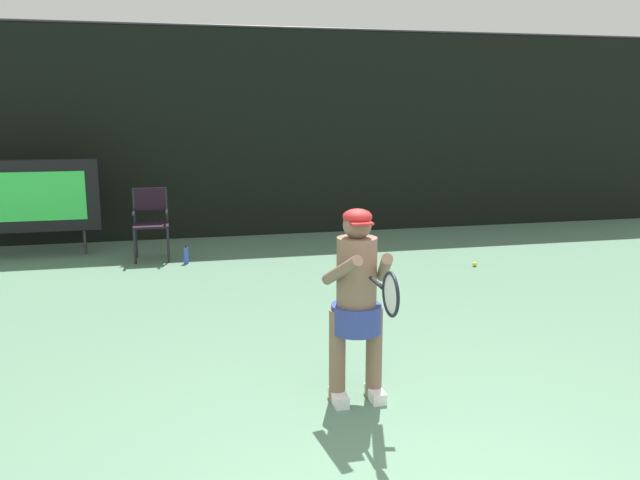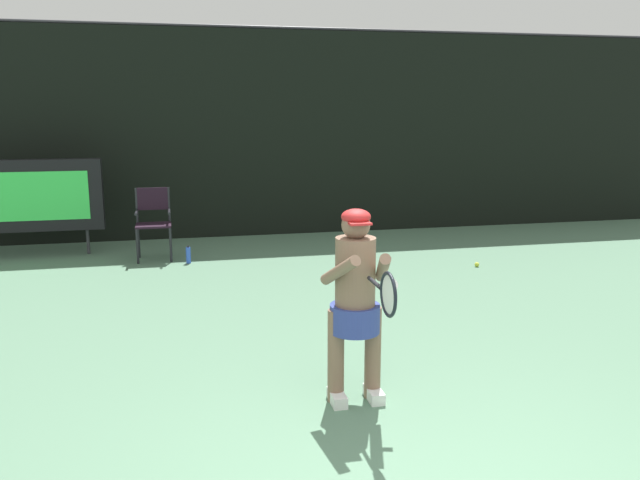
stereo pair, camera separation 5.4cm
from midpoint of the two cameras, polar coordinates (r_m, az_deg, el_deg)
name	(u,v)px [view 2 (the right image)]	position (r m, az deg, el deg)	size (l,w,h in m)	color
backdrop_screen	(248,134)	(11.67, -6.21, 9.22)	(18.00, 0.12, 3.66)	black
scoreboard	(28,196)	(10.89, -24.15, 3.55)	(2.20, 0.21, 1.50)	black
umpire_chair	(153,219)	(10.13, -14.28, 1.80)	(0.52, 0.44, 1.08)	black
water_bottle	(188,255)	(9.83, -11.33, -1.31)	(0.07, 0.07, 0.27)	blue
tennis_player	(356,297)	(5.01, 3.45, -5.02)	(0.53, 0.61, 1.53)	white
tennis_racket	(387,294)	(4.40, 6.28, -4.70)	(0.03, 0.60, 0.31)	black
tennis_ball_loose	(477,265)	(9.71, 13.77, -2.10)	(0.07, 0.07, 0.07)	#CCDB3D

